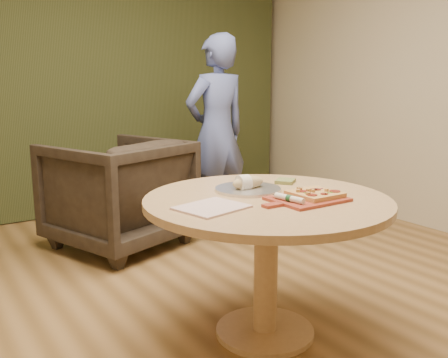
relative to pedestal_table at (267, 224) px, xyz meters
name	(u,v)px	position (x,y,z in m)	size (l,w,h in m)	color
room_shell	(249,67)	(-0.05, 0.10, 0.79)	(5.04, 6.04, 2.84)	olive
curtain	(72,72)	(-0.05, 3.00, 0.79)	(4.80, 0.14, 2.78)	#2B3116
pedestal_table	(267,224)	(0.00, 0.00, 0.00)	(1.26, 1.26, 0.75)	tan
pizza_paddle	(306,199)	(0.12, -0.16, 0.15)	(0.45, 0.28, 0.01)	#9B3A27
flatbread_pizza	(315,194)	(0.18, -0.15, 0.17)	(0.22, 0.22, 0.04)	tan
cutlery_roll	(289,198)	(0.00, -0.17, 0.17)	(0.06, 0.20, 0.03)	silver
newspaper	(212,207)	(-0.35, -0.03, 0.15)	(0.30, 0.25, 0.01)	white
serving_tray	(248,189)	(0.01, 0.19, 0.15)	(0.36, 0.36, 0.02)	silver
bread_roll	(247,183)	(0.01, 0.19, 0.18)	(0.19, 0.09, 0.09)	tan
green_packet	(285,181)	(0.31, 0.23, 0.15)	(0.12, 0.10, 0.02)	#535E2A
armchair	(118,188)	(-0.10, 1.79, -0.13)	(0.94, 0.88, 0.97)	black
person_standing	(217,132)	(0.88, 1.86, 0.26)	(0.63, 0.42, 1.73)	#515F9C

